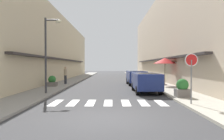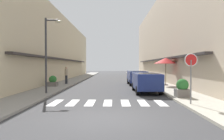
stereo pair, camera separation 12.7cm
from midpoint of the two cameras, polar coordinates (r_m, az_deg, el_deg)
The scene contains 15 objects.
ground_plane at distance 29.08m, azimuth -0.04°, elevation -2.88°, with size 111.90×111.90×0.00m, color #38383A.
sidewalk_left at distance 29.55m, azimuth -9.84°, elevation -2.72°, with size 2.48×71.21×0.12m, color gray.
sidewalk_right at distance 29.46m, azimuth 9.78°, elevation -2.73°, with size 2.48×71.21×0.12m, color #ADA899.
building_row_left at distance 31.93m, azimuth -16.00°, elevation 5.14°, with size 5.50×47.78×8.58m.
building_row_right at distance 31.90m, azimuth 16.06°, elevation 7.47°, with size 5.50×47.78×11.16m.
crosswalk at distance 12.59m, azimuth -0.74°, elevation -8.13°, with size 6.15×2.20×0.01m.
parked_car_near at distance 17.36m, azimuth 8.65°, elevation -2.55°, with size 1.84×4.47×1.47m.
parked_car_mid at distance 24.16m, azimuth 6.34°, elevation -1.51°, with size 1.88×4.22×1.47m.
round_street_sign at distance 12.06m, azimuth 19.26°, elevation 1.12°, with size 0.65×0.07×2.52m.
street_lamp at distance 16.55m, azimuth -15.20°, elevation 5.51°, with size 1.19×0.28×5.19m.
cafe_umbrella at distance 22.90m, azimuth 13.31°, elevation 2.22°, with size 2.27×2.27×2.65m.
planter_corner at distance 14.62m, azimuth 17.28°, elevation -4.40°, with size 0.82×0.82×1.11m.
planter_midblock at distance 22.00m, azimuth -14.29°, elevation -2.76°, with size 0.83×0.83×0.97m.
planter_far at distance 26.11m, azimuth 11.32°, elevation -2.07°, with size 0.97×0.97×1.05m.
pedestrian_walking_near at distance 24.58m, azimuth -11.11°, elevation -1.13°, with size 0.34×0.34×1.80m.
Camera 2 is at (0.33, -8.66, 2.03)m, focal length 36.92 mm.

